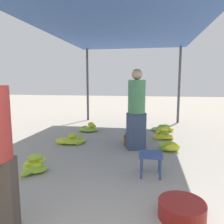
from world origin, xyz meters
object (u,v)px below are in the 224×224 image
object	(u,v)px
banana_pile_right_2	(163,129)
banana_pile_left_0	(71,140)
banana_pile_left_1	(34,165)
banana_pile_left_2	(89,129)
banana_pile_right_0	(163,135)
stool	(151,157)
banana_pile_right_1	(169,147)
crate_near	(134,139)
shopper_walking_mid	(136,108)
basin_black	(182,210)

from	to	relation	value
banana_pile_right_2	banana_pile_left_0	bearing A→B (deg)	-142.88
banana_pile_left_1	banana_pile_left_2	size ratio (longest dim) A/B	1.01
banana_pile_left_1	banana_pile_right_0	world-z (taller)	banana_pile_right_0
stool	banana_pile_right_2	world-z (taller)	stool
stool	banana_pile_left_0	bearing A→B (deg)	140.62
banana_pile_right_1	crate_near	bearing A→B (deg)	155.30
banana_pile_left_1	shopper_walking_mid	size ratio (longest dim) A/B	0.33
banana_pile_right_1	banana_pile_right_2	size ratio (longest dim) A/B	0.74
banana_pile_left_0	shopper_walking_mid	distance (m)	1.73
banana_pile_left_0	banana_pile_right_2	distance (m)	2.72
banana_pile_left_1	banana_pile_right_0	xyz separation A→B (m)	(2.13, 2.41, -0.02)
banana_pile_left_2	crate_near	world-z (taller)	banana_pile_left_2
stool	banana_pile_right_2	distance (m)	3.16
stool	banana_pile_right_2	xyz separation A→B (m)	(0.35, 3.13, -0.22)
stool	banana_pile_right_0	world-z (taller)	stool
banana_pile_right_1	shopper_walking_mid	size ratio (longest dim) A/B	0.28
banana_pile_left_0	banana_pile_left_2	world-z (taller)	banana_pile_left_2
basin_black	banana_pile_left_0	xyz separation A→B (m)	(-2.14, 2.48, -0.03)
shopper_walking_mid	crate_near	bearing A→B (deg)	101.17
banana_pile_left_0	crate_near	bearing A→B (deg)	6.44
banana_pile_left_2	banana_pile_right_0	xyz separation A→B (m)	(2.05, -0.47, 0.01)
stool	banana_pile_left_2	xyz separation A→B (m)	(-1.74, 2.72, -0.21)
banana_pile_left_1	shopper_walking_mid	bearing A→B (deg)	43.25
banana_pile_right_2	crate_near	distance (m)	1.65
stool	banana_pile_left_1	xyz separation A→B (m)	(-1.82, -0.17, -0.18)
banana_pile_left_1	banana_pile_left_2	distance (m)	2.89
banana_pile_left_2	banana_pile_right_2	xyz separation A→B (m)	(2.09, 0.41, -0.01)
shopper_walking_mid	banana_pile_right_1	bearing A→B (deg)	3.06
banana_pile_left_1	banana_pile_left_2	world-z (taller)	banana_pile_left_1
banana_pile_right_1	banana_pile_right_2	bearing A→B (deg)	91.06
banana_pile_right_2	shopper_walking_mid	bearing A→B (deg)	-109.33
banana_pile_left_2	shopper_walking_mid	world-z (taller)	shopper_walking_mid
banana_pile_left_0	banana_pile_right_1	xyz separation A→B (m)	(2.20, -0.19, 0.02)
banana_pile_right_2	crate_near	size ratio (longest dim) A/B	1.51
banana_pile_right_0	banana_pile_left_0	bearing A→B (deg)	-160.41
crate_near	banana_pile_left_1	bearing A→B (deg)	-128.41
banana_pile_left_2	banana_pile_right_0	size ratio (longest dim) A/B	1.01
banana_pile_left_1	shopper_walking_mid	xyz separation A→B (m)	(1.52, 1.43, 0.76)
shopper_walking_mid	stool	bearing A→B (deg)	-76.58
basin_black	banana_pile_left_0	bearing A→B (deg)	130.69
banana_pile_left_0	banana_pile_right_1	bearing A→B (deg)	-4.94
banana_pile_right_2	shopper_walking_mid	xyz separation A→B (m)	(-0.66, -1.87, 0.80)
banana_pile_right_1	banana_pile_right_2	world-z (taller)	banana_pile_right_1
stool	banana_pile_left_0	distance (m)	2.36
basin_black	shopper_walking_mid	size ratio (longest dim) A/B	0.29
stool	shopper_walking_mid	bearing A→B (deg)	103.42
stool	banana_pile_left_2	bearing A→B (deg)	122.61
stool	banana_pile_left_2	world-z (taller)	stool
banana_pile_left_1	shopper_walking_mid	world-z (taller)	shopper_walking_mid
banana_pile_right_2	shopper_walking_mid	world-z (taller)	shopper_walking_mid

